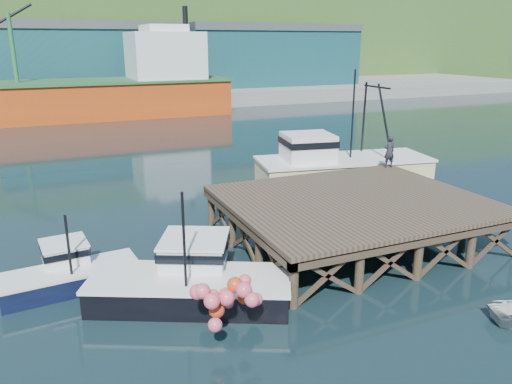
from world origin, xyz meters
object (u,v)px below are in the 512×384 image
boat_navy (69,271)px  boat_black (192,279)px  dockworker (389,151)px  trawler (340,164)px

boat_navy → boat_black: (4.18, -2.93, 0.18)m
boat_black → dockworker: boat_black is taller
boat_black → boat_navy: bearing=170.7°
trawler → dockworker: (0.92, -3.77, 1.51)m
boat_black → dockworker: size_ratio=4.06×
boat_black → trawler: trawler is taller
dockworker → trawler: bearing=-72.5°
boat_navy → trawler: bearing=18.7°
trawler → dockworker: 4.17m
boat_black → dockworker: (14.33, 7.03, 2.25)m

